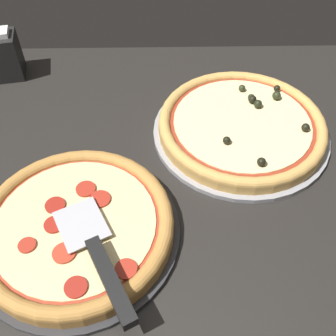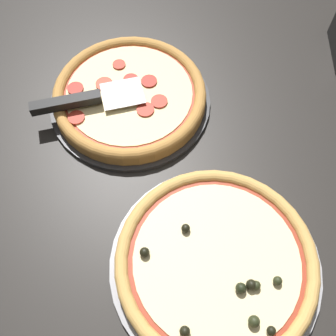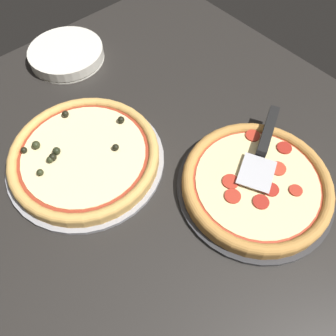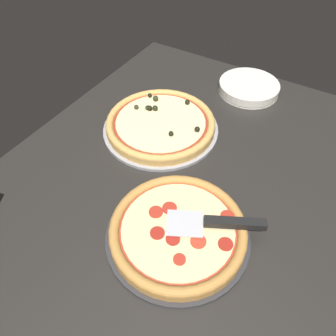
# 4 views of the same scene
# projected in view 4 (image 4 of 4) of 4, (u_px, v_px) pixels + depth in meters

# --- Properties ---
(ground_plane) EXTENTS (1.45, 1.02, 0.04)m
(ground_plane) POSITION_uv_depth(u_px,v_px,m) (168.00, 208.00, 0.86)
(ground_plane) COLOR black
(pizza_pan_front) EXTENTS (0.34, 0.34, 0.01)m
(pizza_pan_front) POSITION_uv_depth(u_px,v_px,m) (178.00, 235.00, 0.78)
(pizza_pan_front) COLOR #2D2D30
(pizza_pan_front) RESTS_ON ground_plane
(pizza_front) EXTENTS (0.32, 0.32, 0.03)m
(pizza_front) POSITION_uv_depth(u_px,v_px,m) (178.00, 230.00, 0.77)
(pizza_front) COLOR #B77F3D
(pizza_front) RESTS_ON pizza_pan_front
(pizza_pan_back) EXTENTS (0.36, 0.36, 0.01)m
(pizza_pan_back) POSITION_uv_depth(u_px,v_px,m) (161.00, 129.00, 1.04)
(pizza_pan_back) COLOR #939399
(pizza_pan_back) RESTS_ON ground_plane
(pizza_back) EXTENTS (0.34, 0.34, 0.04)m
(pizza_back) POSITION_uv_depth(u_px,v_px,m) (161.00, 123.00, 1.03)
(pizza_back) COLOR tan
(pizza_back) RESTS_ON pizza_pan_back
(serving_spatula) EXTENTS (0.14, 0.22, 0.02)m
(serving_spatula) POSITION_uv_depth(u_px,v_px,m) (225.00, 224.00, 0.75)
(serving_spatula) COLOR #B7B7BC
(serving_spatula) RESTS_ON pizza_front
(plate_stack) EXTENTS (0.21, 0.21, 0.04)m
(plate_stack) POSITION_uv_depth(u_px,v_px,m) (249.00, 88.00, 1.18)
(plate_stack) COLOR silver
(plate_stack) RESTS_ON ground_plane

